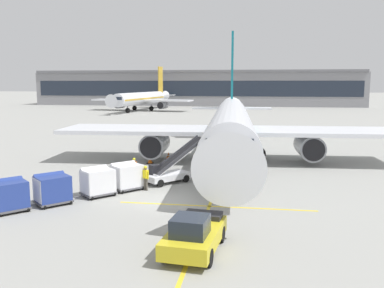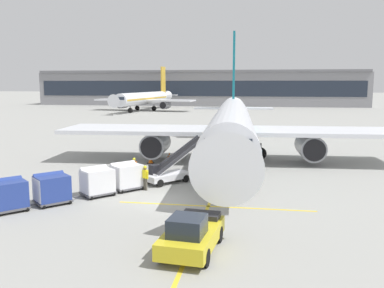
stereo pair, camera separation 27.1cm
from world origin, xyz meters
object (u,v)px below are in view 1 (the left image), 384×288
(belt_loader, at_px, (170,170))
(baggage_cart_third, at_px, (52,188))
(ground_crew_by_carts, at_px, (134,167))
(safety_cone_engine_keepout, at_px, (150,160))
(parked_airplane, at_px, (231,126))
(baggage_cart_lead, at_px, (127,176))
(ground_crew_marshaller, at_px, (146,176))
(baggage_cart_fourth, at_px, (9,195))
(safety_cone_wingtip, at_px, (169,156))
(baggage_cart_second, at_px, (98,181))
(pushback_tug, at_px, (194,234))
(ground_crew_by_loader, at_px, (126,177))
(distant_airplane, at_px, (142,99))

(belt_loader, height_order, baggage_cart_third, belt_loader)
(ground_crew_by_carts, relative_size, safety_cone_engine_keepout, 2.71)
(parked_airplane, height_order, baggage_cart_lead, parked_airplane)
(belt_loader, height_order, ground_crew_marshaller, belt_loader)
(baggage_cart_fourth, xyz_separation_m, safety_cone_wingtip, (5.69, 17.57, -0.65))
(safety_cone_engine_keepout, bearing_deg, baggage_cart_second, -93.14)
(pushback_tug, relative_size, safety_cone_wingtip, 6.30)
(pushback_tug, xyz_separation_m, ground_crew_by_loader, (-6.13, 9.45, 0.17))
(belt_loader, xyz_separation_m, safety_cone_engine_keepout, (-3.30, 6.86, -0.59))
(belt_loader, relative_size, baggage_cart_fourth, 1.85)
(distant_airplane, bearing_deg, ground_crew_by_carts, -74.76)
(safety_cone_engine_keepout, height_order, safety_cone_wingtip, safety_cone_wingtip)
(ground_crew_by_carts, bearing_deg, safety_cone_wingtip, 84.94)
(baggage_cart_third, relative_size, safety_cone_engine_keepout, 3.97)
(parked_airplane, height_order, baggage_cart_third, parked_airplane)
(baggage_cart_fourth, relative_size, ground_crew_by_carts, 1.47)
(baggage_cart_second, relative_size, distant_airplane, 0.07)
(baggage_cart_third, distance_m, distant_airplane, 85.49)
(baggage_cart_second, bearing_deg, safety_cone_engine_keepout, 86.86)
(pushback_tug, distance_m, ground_crew_by_carts, 14.38)
(safety_cone_engine_keepout, bearing_deg, baggage_cart_third, -100.97)
(safety_cone_wingtip, bearing_deg, safety_cone_engine_keepout, -119.53)
(baggage_cart_lead, bearing_deg, ground_crew_marshaller, 2.45)
(baggage_cart_third, distance_m, ground_crew_by_carts, 7.60)
(baggage_cart_third, bearing_deg, ground_crew_by_loader, 45.33)
(baggage_cart_second, distance_m, ground_crew_marshaller, 3.34)
(belt_loader, distance_m, safety_cone_wingtip, 9.34)
(safety_cone_wingtip, relative_size, distant_airplane, 0.02)
(baggage_cart_third, relative_size, distant_airplane, 0.07)
(baggage_cart_lead, distance_m, safety_cone_engine_keepout, 9.56)
(belt_loader, relative_size, ground_crew_marshaller, 2.71)
(belt_loader, distance_m, safety_cone_engine_keepout, 7.63)
(baggage_cart_second, xyz_separation_m, ground_crew_marshaller, (2.77, 1.86, -0.00))
(belt_loader, distance_m, baggage_cart_second, 5.92)
(parked_airplane, bearing_deg, baggage_cart_third, -121.86)
(baggage_cart_second, relative_size, ground_crew_by_carts, 1.47)
(ground_crew_by_carts, relative_size, safety_cone_wingtip, 2.39)
(ground_crew_by_carts, distance_m, safety_cone_engine_keepout, 6.70)
(parked_airplane, relative_size, ground_crew_by_loader, 24.03)
(baggage_cart_fourth, height_order, ground_crew_by_carts, baggage_cart_fourth)
(distant_airplane, bearing_deg, pushback_tug, -72.93)
(pushback_tug, bearing_deg, ground_crew_by_carts, 117.22)
(baggage_cart_lead, xyz_separation_m, baggage_cart_fourth, (-5.22, -5.83, 0.00))
(baggage_cart_lead, relative_size, distant_airplane, 0.07)
(parked_airplane, bearing_deg, pushback_tug, -90.62)
(pushback_tug, distance_m, ground_crew_marshaller, 11.12)
(baggage_cart_fourth, bearing_deg, distant_airplane, 100.61)
(parked_airplane, bearing_deg, distant_airplane, 112.27)
(belt_loader, bearing_deg, baggage_cart_lead, -133.30)
(parked_airplane, distance_m, ground_crew_by_loader, 14.11)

